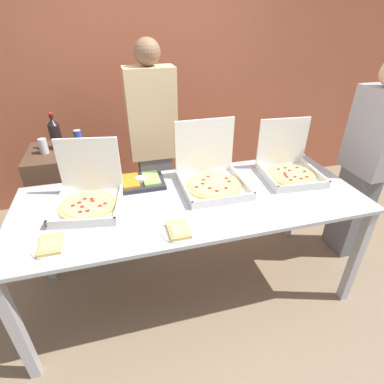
{
  "coord_description": "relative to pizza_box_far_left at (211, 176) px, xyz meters",
  "views": [
    {
      "loc": [
        -0.46,
        -1.67,
        1.94
      ],
      "look_at": [
        0.0,
        0.0,
        0.91
      ],
      "focal_mm": 28.0,
      "sensor_mm": 36.0,
      "label": 1
    }
  ],
  "objects": [
    {
      "name": "pizza_box_far_left",
      "position": [
        0.0,
        0.0,
        0.0
      ],
      "size": [
        0.45,
        0.46,
        0.44
      ],
      "rotation": [
        0.0,
        0.0,
        0.0
      ],
      "color": "silver",
      "rests_on": "buffet_table"
    },
    {
      "name": "ground_plane",
      "position": [
        -0.18,
        -0.14,
        -0.94
      ],
      "size": [
        16.0,
        16.0,
        0.0
      ],
      "primitive_type": "plane",
      "color": "#847056"
    },
    {
      "name": "soda_can_silver",
      "position": [
        -1.2,
        0.7,
        0.08
      ],
      "size": [
        0.07,
        0.07,
        0.12
      ],
      "color": "silver",
      "rests_on": "sideboard_podium"
    },
    {
      "name": "person_guest_cap",
      "position": [
        1.33,
        -0.03,
        -0.05
      ],
      "size": [
        0.22,
        0.4,
        1.7
      ],
      "rotation": [
        0.0,
        0.0,
        1.57
      ],
      "color": "slate",
      "rests_on": "ground_plane"
    },
    {
      "name": "sideboard_podium",
      "position": [
        -1.02,
        0.73,
        -0.46
      ],
      "size": [
        0.68,
        0.52,
        0.96
      ],
      "color": "#4C3323",
      "rests_on": "ground_plane"
    },
    {
      "name": "soda_bottle",
      "position": [
        -1.11,
        0.78,
        0.15
      ],
      "size": [
        0.09,
        0.09,
        0.3
      ],
      "color": "black",
      "rests_on": "sideboard_podium"
    },
    {
      "name": "person_guest_plaid",
      "position": [
        -0.32,
        0.65,
        0.01
      ],
      "size": [
        0.4,
        0.22,
        1.81
      ],
      "rotation": [
        0.0,
        0.0,
        3.14
      ],
      "color": "slate",
      "rests_on": "ground_plane"
    },
    {
      "name": "pizza_box_near_left",
      "position": [
        -0.85,
        -0.04,
        -0.01
      ],
      "size": [
        0.47,
        0.48,
        0.4
      ],
      "rotation": [
        0.0,
        0.0,
        -0.17
      ],
      "color": "silver",
      "rests_on": "buffet_table"
    },
    {
      "name": "paper_plate_front_center",
      "position": [
        -0.35,
        -0.48,
        -0.07
      ],
      "size": [
        0.2,
        0.2,
        0.03
      ],
      "color": "white",
      "rests_on": "buffet_table"
    },
    {
      "name": "pizza_box_far_right",
      "position": [
        0.63,
        -0.0,
        -0.01
      ],
      "size": [
        0.44,
        0.45,
        0.41
      ],
      "rotation": [
        0.0,
        0.0,
        -0.08
      ],
      "color": "silver",
      "rests_on": "buffet_table"
    },
    {
      "name": "buffet_table",
      "position": [
        -0.18,
        -0.14,
        -0.17
      ],
      "size": [
        2.35,
        0.93,
        0.86
      ],
      "color": "#A8AAB2",
      "rests_on": "ground_plane"
    },
    {
      "name": "veggie_tray",
      "position": [
        -0.49,
        0.15,
        -0.06
      ],
      "size": [
        0.33,
        0.27,
        0.05
      ],
      "color": "#28282D",
      "rests_on": "buffet_table"
    },
    {
      "name": "brick_wall_behind",
      "position": [
        -0.18,
        1.56,
        0.46
      ],
      "size": [
        10.0,
        0.06,
        2.8
      ],
      "color": "#9E5138",
      "rests_on": "ground_plane"
    },
    {
      "name": "paper_plate_front_right",
      "position": [
        -1.05,
        -0.42,
        -0.07
      ],
      "size": [
        0.21,
        0.21,
        0.03
      ],
      "color": "white",
      "rests_on": "buffet_table"
    },
    {
      "name": "soda_can_colored",
      "position": [
        -0.94,
        0.84,
        0.08
      ],
      "size": [
        0.07,
        0.07,
        0.12
      ],
      "color": "#334CB2",
      "rests_on": "sideboard_podium"
    }
  ]
}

